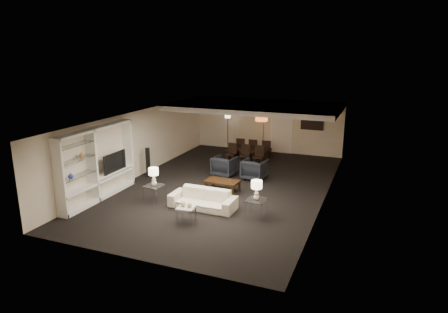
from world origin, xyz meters
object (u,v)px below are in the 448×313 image
side_table_left (155,193)px  chair_fm (254,148)px  armchair_right (254,169)px  chair_nm (244,155)px  dining_table (249,155)px  chair_nl (231,154)px  chair_nr (258,157)px  table_lamp_right (257,190)px  floor_speaker (148,162)px  table_lamp_left (154,177)px  chair_fr (267,150)px  vase_amber (82,155)px  vase_blue (71,176)px  marble_table (186,215)px  pendant_light (261,118)px  armchair_left (224,166)px  coffee_table (222,186)px  sofa (203,199)px  television (112,162)px  floor_lamp (228,132)px  chair_fl (241,147)px  side_table_right (256,208)px

side_table_left → chair_fm: (1.36, 6.21, 0.18)m
armchair_right → chair_nm: bearing=-53.4°
dining_table → armchair_right: bearing=-61.6°
chair_nl → chair_nr: same height
table_lamp_right → floor_speaker: floor_speaker is taller
table_lamp_left → chair_fr: bearing=72.5°
chair_fr → vase_amber: bearing=56.9°
vase_blue → chair_nl: 7.10m
chair_nl → marble_table: bearing=-78.9°
marble_table → chair_nm: size_ratio=0.53×
pendant_light → armchair_left: (-0.75, -2.32, -1.54)m
coffee_table → table_lamp_left: 2.41m
sofa → vase_amber: bearing=-160.8°
table_lamp_left → vase_amber: size_ratio=3.35×
television → chair_nl: television is taller
pendant_light → floor_lamp: 2.68m
side_table_left → marble_table: (1.70, -1.10, -0.03)m
table_lamp_left → chair_fl: (0.76, 6.21, -0.38)m
chair_fl → chair_nm: bearing=107.0°
side_table_right → armchair_left: bearing=124.9°
television → sofa: bearing=-93.5°
armchair_right → sofa: bearing=86.0°
vase_blue → table_lamp_left: bearing=43.8°
side_table_left → chair_fm: 6.36m
table_lamp_right → floor_lamp: floor_lamp is taller
vase_blue → chair_nr: vase_blue is taller
side_table_left → vase_amber: bearing=-146.8°
chair_fl → floor_lamp: floor_lamp is taller
vase_blue → floor_speaker: (0.20, 3.81, -0.58)m
table_lamp_right → dining_table: table_lamp_right is taller
pendant_light → side_table_right: pendant_light is taller
vase_amber → chair_nm: 6.92m
chair_nm → armchair_left: bearing=-105.4°
sofa → vase_amber: (-3.46, -1.15, 1.35)m
pendant_light → chair_nl: size_ratio=0.59×
armchair_left → vase_blue: 5.80m
chair_fl → chair_fm: (0.60, 0.00, 0.00)m
table_lamp_left → sofa: bearing=0.0°
sofa → chair_fl: (-0.94, 6.21, 0.14)m
armchair_right → floor_speaker: bearing=23.3°
table_lamp_left → marble_table: bearing=-32.9°
chair_nm → dining_table: bearing=83.8°
side_table_left → chair_fr: chair_fr is taller
armchair_right → vase_blue: size_ratio=4.86×
table_lamp_left → chair_nr: 5.30m
sofa → dining_table: bearing=94.2°
chair_nl → chair_nm: 0.60m
armchair_left → dining_table: 2.27m
armchair_left → vase_amber: 5.44m
armchair_left → television: (-2.83, -3.09, 0.69)m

